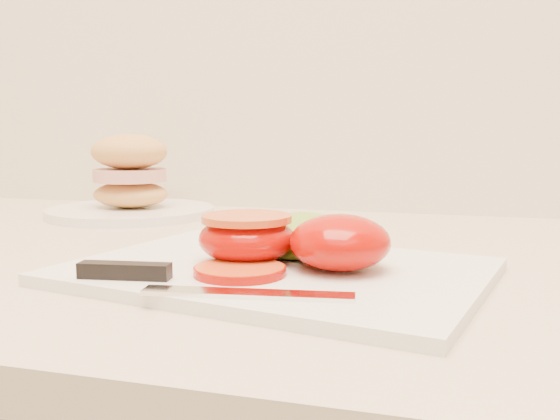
# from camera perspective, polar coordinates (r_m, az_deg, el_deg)

# --- Properties ---
(cutting_board) EXTENTS (0.37, 0.30, 0.01)m
(cutting_board) POSITION_cam_1_polar(r_m,az_deg,el_deg) (0.52, -0.31, -5.65)
(cutting_board) COLOR white
(cutting_board) RESTS_ON counter
(tomato_half_dome) EXTENTS (0.08, 0.08, 0.04)m
(tomato_half_dome) POSITION_cam_1_polar(r_m,az_deg,el_deg) (0.50, 5.50, -2.95)
(tomato_half_dome) COLOR #B70100
(tomato_half_dome) RESTS_ON cutting_board
(tomato_half_cut) EXTENTS (0.08, 0.08, 0.04)m
(tomato_half_cut) POSITION_cam_1_polar(r_m,az_deg,el_deg) (0.52, -3.05, -2.43)
(tomato_half_cut) COLOR #B70100
(tomato_half_cut) RESTS_ON cutting_board
(tomato_slice_0) EXTENTS (0.07, 0.07, 0.01)m
(tomato_slice_0) POSITION_cam_1_polar(r_m,az_deg,el_deg) (0.48, -3.69, -5.54)
(tomato_slice_0) COLOR #CC5F23
(tomato_slice_0) RESTS_ON cutting_board
(lettuce_leaf_0) EXTENTS (0.18, 0.16, 0.03)m
(lettuce_leaf_0) POSITION_cam_1_polar(r_m,az_deg,el_deg) (0.58, 1.64, -2.33)
(lettuce_leaf_0) COLOR #9BC534
(lettuce_leaf_0) RESTS_ON cutting_board
(knife) EXTENTS (0.21, 0.05, 0.01)m
(knife) POSITION_cam_1_polar(r_m,az_deg,el_deg) (0.46, -10.06, -6.24)
(knife) COLOR silver
(knife) RESTS_ON cutting_board
(sandwich_plate) EXTENTS (0.23, 0.23, 0.11)m
(sandwich_plate) POSITION_cam_1_polar(r_m,az_deg,el_deg) (0.89, -13.52, 2.06)
(sandwich_plate) COLOR white
(sandwich_plate) RESTS_ON counter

